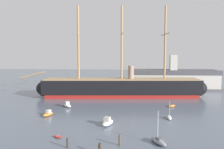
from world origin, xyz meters
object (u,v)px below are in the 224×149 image
at_px(sailboat_foreground_right, 158,141).
at_px(dinghy_far_left, 42,94).
at_px(motorboat_mid_left, 48,114).
at_px(mooring_piling_midwater, 120,140).
at_px(motorboat_near_centre, 108,122).
at_px(dockside_warehouse_right, 174,79).
at_px(dinghy_foreground_left, 58,137).
at_px(mooring_piling_nearest, 99,149).
at_px(dinghy_far_right, 194,98).
at_px(mooring_piling_left_pair, 67,143).
at_px(sailboat_mid_right, 169,118).
at_px(motorboat_alongside_bow, 67,105).
at_px(mooring_piling_right_pair, 100,149).
at_px(tall_ship, 122,87).
at_px(motorboat_distant_centre, 124,93).
at_px(dinghy_alongside_stern, 172,106).

height_order(sailboat_foreground_right, dinghy_far_left, sailboat_foreground_right).
height_order(motorboat_mid_left, mooring_piling_midwater, mooring_piling_midwater).
distance_m(motorboat_near_centre, dockside_warehouse_right, 64.12).
bearing_deg(motorboat_near_centre, dinghy_foreground_left, -135.77).
xyz_separation_m(mooring_piling_nearest, dockside_warehouse_right, (25.59, 74.60, 3.61)).
relative_size(dinghy_far_right, mooring_piling_left_pair, 1.18).
bearing_deg(dockside_warehouse_right, sailboat_mid_right, -101.21).
relative_size(sailboat_mid_right, motorboat_alongside_bow, 1.07).
height_order(mooring_piling_right_pair, mooring_piling_midwater, mooring_piling_midwater).
height_order(dinghy_foreground_left, dinghy_far_left, dinghy_far_left).
distance_m(sailboat_foreground_right, dinghy_far_right, 48.73).
bearing_deg(motorboat_near_centre, mooring_piling_right_pair, -89.28).
xyz_separation_m(tall_ship, motorboat_distant_centre, (0.75, 6.76, -3.12)).
height_order(dinghy_foreground_left, mooring_piling_left_pair, mooring_piling_left_pair).
bearing_deg(dockside_warehouse_right, dinghy_alongside_stern, -100.75).
bearing_deg(sailboat_mid_right, dinghy_far_right, 64.29).
xyz_separation_m(dinghy_alongside_stern, mooring_piling_midwater, (-14.97, -32.08, 0.68)).
height_order(motorboat_distant_centre, mooring_piling_right_pair, mooring_piling_right_pair).
bearing_deg(sailboat_mid_right, dockside_warehouse_right, 78.79).
relative_size(sailboat_foreground_right, dockside_warehouse_right, 0.14).
distance_m(tall_ship, motorboat_alongside_bow, 24.36).
relative_size(dinghy_alongside_stern, mooring_piling_midwater, 1.40).
distance_m(motorboat_distant_centre, mooring_piling_midwater, 54.20).
bearing_deg(tall_ship, dinghy_far_right, -1.85).
distance_m(sailboat_mid_right, dockside_warehouse_right, 53.55).
distance_m(sailboat_mid_right, motorboat_alongside_bow, 31.45).
distance_m(sailboat_foreground_right, motorboat_mid_left, 32.33).
xyz_separation_m(sailboat_foreground_right, dinghy_far_left, (-40.25, 48.32, -0.24)).
bearing_deg(motorboat_mid_left, motorboat_distant_centre, 61.04).
height_order(dinghy_foreground_left, dockside_warehouse_right, dockside_warehouse_right).
distance_m(motorboat_alongside_bow, dockside_warehouse_right, 57.39).
bearing_deg(dinghy_far_left, motorboat_distant_centre, 7.75).
xyz_separation_m(dinghy_foreground_left, mooring_piling_right_pair, (9.39, -6.98, 0.72)).
bearing_deg(mooring_piling_midwater, dinghy_alongside_stern, 64.98).
bearing_deg(motorboat_distant_centre, tall_ship, -96.33).
bearing_deg(motorboat_mid_left, sailboat_mid_right, -1.24).
relative_size(motorboat_distant_centre, mooring_piling_nearest, 2.67).
relative_size(tall_ship, motorboat_alongside_bow, 16.71).
bearing_deg(dinghy_foreground_left, sailboat_mid_right, 31.93).
xyz_separation_m(tall_ship, mooring_piling_left_pair, (-7.93, -49.19, -2.82)).
distance_m(sailboat_mid_right, dinghy_alongside_stern, 14.08).
xyz_separation_m(motorboat_mid_left, dinghy_far_left, (-13.12, 30.74, -0.28)).
relative_size(tall_ship, dinghy_far_left, 28.04).
relative_size(motorboat_mid_left, mooring_piling_midwater, 2.00).
distance_m(motorboat_alongside_bow, motorboat_distant_centre, 29.94).
distance_m(mooring_piling_left_pair, dockside_warehouse_right, 79.10).
xyz_separation_m(tall_ship, dinghy_alongside_stern, (16.24, -15.36, -3.37)).
bearing_deg(mooring_piling_right_pair, motorboat_near_centre, 90.72).
relative_size(mooring_piling_left_pair, mooring_piling_midwater, 0.88).
xyz_separation_m(dinghy_foreground_left, dinghy_far_right, (38.02, 43.46, 0.01)).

